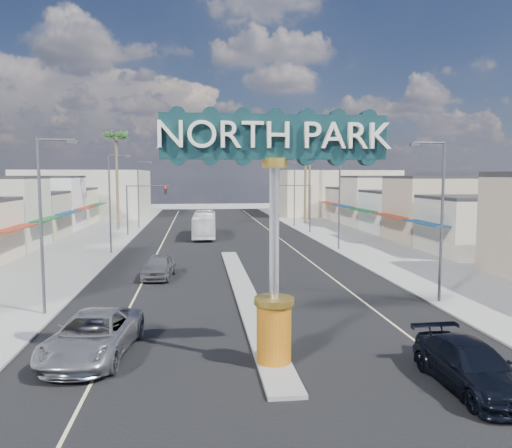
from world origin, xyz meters
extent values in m
plane|color=gray|center=(0.00, 30.00, 0.00)|extent=(160.00, 160.00, 0.00)
cube|color=black|center=(0.00, 30.00, 0.01)|extent=(20.00, 120.00, 0.01)
cube|color=gray|center=(0.00, 14.00, 0.08)|extent=(1.30, 30.00, 0.16)
cube|color=gray|center=(-14.00, 30.00, 0.06)|extent=(8.00, 120.00, 0.12)
cube|color=gray|center=(14.00, 30.00, 0.06)|extent=(8.00, 120.00, 0.12)
cube|color=beige|center=(-24.00, 43.00, 3.00)|extent=(12.00, 42.00, 6.00)
cube|color=#B7B29E|center=(24.00, 43.00, 3.00)|extent=(12.00, 42.00, 6.00)
cube|color=#B7B29E|center=(-22.00, 75.00, 4.00)|extent=(20.00, 20.00, 8.00)
cube|color=beige|center=(22.00, 75.00, 4.00)|extent=(20.00, 20.00, 8.00)
cylinder|color=orange|center=(0.00, 2.00, 1.26)|extent=(1.30, 1.30, 2.20)
cylinder|color=gold|center=(0.00, 2.00, 2.49)|extent=(1.50, 1.50, 0.25)
cylinder|color=#B7B7BC|center=(0.00, 2.00, 5.01)|extent=(0.36, 0.36, 4.80)
cylinder|color=gold|center=(0.00, 2.00, 7.58)|extent=(0.90, 0.90, 0.35)
cube|color=#0E2A2D|center=(0.00, 2.00, 8.51)|extent=(8.20, 0.50, 1.60)
cylinder|color=#47474C|center=(-11.00, 44.00, 3.00)|extent=(0.18, 0.18, 6.00)
cylinder|color=#47474C|center=(-8.50, 44.00, 5.90)|extent=(5.00, 0.12, 0.12)
cube|color=black|center=(-6.50, 44.00, 5.40)|extent=(0.32, 0.32, 1.00)
sphere|color=red|center=(-6.50, 43.82, 5.72)|extent=(0.22, 0.22, 0.22)
cylinder|color=#47474C|center=(11.00, 44.00, 3.00)|extent=(0.18, 0.18, 6.00)
cylinder|color=#47474C|center=(8.50, 44.00, 5.90)|extent=(5.00, 0.12, 0.12)
cube|color=black|center=(6.50, 44.00, 5.40)|extent=(0.32, 0.32, 1.00)
sphere|color=red|center=(6.50, 43.82, 5.72)|extent=(0.22, 0.22, 0.22)
cylinder|color=#47474C|center=(-10.60, 10.00, 4.50)|extent=(0.16, 0.16, 9.00)
cylinder|color=#47474C|center=(-9.70, 10.00, 8.90)|extent=(1.80, 0.10, 0.10)
cube|color=#47474C|center=(-8.90, 10.00, 8.80)|extent=(0.50, 0.22, 0.15)
cylinder|color=#47474C|center=(-10.60, 30.00, 4.50)|extent=(0.16, 0.16, 9.00)
cylinder|color=#47474C|center=(-9.70, 30.00, 8.90)|extent=(1.80, 0.10, 0.10)
cube|color=#47474C|center=(-8.90, 30.00, 8.80)|extent=(0.50, 0.22, 0.15)
cylinder|color=#47474C|center=(-10.60, 52.00, 4.50)|extent=(0.16, 0.16, 9.00)
cylinder|color=#47474C|center=(-9.70, 52.00, 8.90)|extent=(1.80, 0.10, 0.10)
cube|color=#47474C|center=(-8.90, 52.00, 8.80)|extent=(0.50, 0.22, 0.15)
cylinder|color=#47474C|center=(10.60, 10.00, 4.50)|extent=(0.16, 0.16, 9.00)
cylinder|color=#47474C|center=(9.70, 10.00, 8.90)|extent=(1.80, 0.10, 0.10)
cube|color=#47474C|center=(8.90, 10.00, 8.80)|extent=(0.50, 0.22, 0.15)
cylinder|color=#47474C|center=(10.60, 30.00, 4.50)|extent=(0.16, 0.16, 9.00)
cylinder|color=#47474C|center=(9.70, 30.00, 8.90)|extent=(1.80, 0.10, 0.10)
cube|color=#47474C|center=(8.90, 30.00, 8.80)|extent=(0.50, 0.22, 0.15)
cylinder|color=#47474C|center=(10.60, 52.00, 4.50)|extent=(0.16, 0.16, 9.00)
cylinder|color=#47474C|center=(9.70, 52.00, 8.90)|extent=(1.80, 0.10, 0.10)
cube|color=#47474C|center=(8.90, 52.00, 8.80)|extent=(0.50, 0.22, 0.15)
cylinder|color=brown|center=(-13.00, 50.00, 6.00)|extent=(0.36, 0.36, 12.00)
cylinder|color=brown|center=(13.00, 56.00, 5.50)|extent=(0.36, 0.36, 11.00)
cylinder|color=brown|center=(15.00, 62.00, 6.50)|extent=(0.36, 0.36, 13.00)
imported|color=#A0A0A4|center=(-6.94, 3.75, 0.86)|extent=(3.59, 6.50, 1.72)
imported|color=black|center=(6.25, -0.76, 0.77)|extent=(2.30, 5.38, 1.55)
imported|color=slate|center=(-5.50, 18.91, 0.82)|extent=(2.45, 4.98, 1.63)
imported|color=white|center=(-2.00, 41.80, 1.48)|extent=(2.84, 10.71, 2.96)
camera|label=1|loc=(-2.80, -15.96, 7.14)|focal=35.00mm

